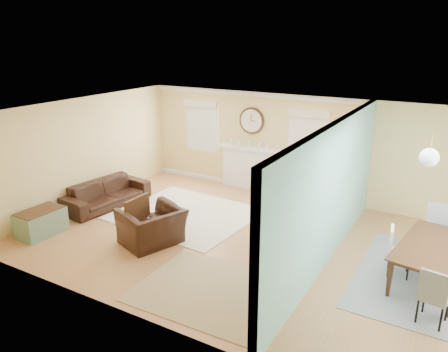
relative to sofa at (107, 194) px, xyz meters
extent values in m
plane|color=#AF7449|center=(3.93, -0.04, -0.31)|extent=(9.00, 9.00, 0.00)
cube|color=#E9CD81|center=(3.93, 2.96, 0.99)|extent=(9.00, 0.02, 2.60)
cube|color=#E9CD81|center=(3.93, -3.04, 0.99)|extent=(9.00, 0.02, 2.60)
cube|color=#E9CD81|center=(-0.57, -0.04, 0.99)|extent=(0.02, 6.00, 2.60)
cube|color=white|center=(3.93, -0.04, 2.29)|extent=(9.00, 6.00, 0.02)
cube|color=#E9CD81|center=(5.43, 1.36, 0.99)|extent=(0.12, 3.20, 2.60)
cube|color=#E9CD81|center=(5.43, -2.54, 0.99)|extent=(0.12, 1.00, 2.60)
cube|color=#E9CD81|center=(5.43, -1.14, 2.09)|extent=(0.12, 1.80, 0.40)
cube|color=white|center=(5.36, -0.24, 0.79)|extent=(0.04, 0.12, 2.20)
cube|color=white|center=(5.36, -2.04, 0.79)|extent=(0.04, 0.12, 2.20)
cube|color=white|center=(5.36, -1.14, 1.89)|extent=(0.04, 1.92, 0.12)
cube|color=#81C6C7|center=(5.50, -0.04, 0.99)|extent=(0.02, 6.00, 2.60)
cube|color=white|center=(2.43, 2.84, 0.24)|extent=(1.50, 0.24, 1.10)
cube|color=white|center=(2.43, 2.81, 0.82)|extent=(1.70, 0.30, 0.08)
cube|color=black|center=(2.43, 2.94, 0.19)|extent=(0.85, 0.02, 0.75)
cube|color=gold|center=(2.43, 2.83, 0.11)|extent=(0.85, 0.02, 0.62)
cylinder|color=#402211|center=(2.43, 2.93, 1.54)|extent=(0.70, 0.06, 0.70)
cylinder|color=silver|center=(2.43, 2.90, 1.54)|extent=(0.60, 0.01, 0.60)
cube|color=black|center=(2.43, 2.89, 1.64)|extent=(0.02, 0.01, 0.20)
cube|color=black|center=(2.49, 2.89, 1.54)|extent=(0.12, 0.01, 0.02)
cube|color=white|center=(0.88, 2.94, 1.24)|extent=(0.90, 0.03, 1.30)
cube|color=white|center=(0.88, 2.91, 1.24)|extent=(1.00, 0.04, 1.40)
cube|color=beige|center=(0.88, 2.87, 1.87)|extent=(1.05, 0.10, 0.18)
cube|color=white|center=(3.98, 2.94, 1.24)|extent=(0.90, 0.03, 1.30)
cube|color=white|center=(3.98, 2.91, 1.24)|extent=(1.00, 0.04, 1.40)
cube|color=beige|center=(3.98, 2.87, 1.87)|extent=(1.05, 0.10, 0.18)
cylinder|color=gold|center=(6.93, -0.04, 2.14)|extent=(0.02, 0.02, 0.30)
sphere|color=white|center=(6.93, -0.04, 1.89)|extent=(0.30, 0.30, 0.30)
cube|color=beige|center=(1.96, 0.50, -0.31)|extent=(3.18, 2.80, 0.02)
cube|color=tan|center=(4.15, -1.91, -0.31)|extent=(2.41, 1.99, 0.01)
cube|color=gray|center=(7.27, 0.16, -0.31)|extent=(2.44, 3.05, 0.01)
imported|color=black|center=(0.00, 0.00, 0.00)|extent=(1.10, 2.24, 0.63)
imported|color=black|center=(2.24, -1.05, 0.06)|extent=(1.34, 1.42, 0.74)
imported|color=#0A7D45|center=(4.52, 2.11, 0.01)|extent=(0.95, 0.96, 0.65)
cube|color=gray|center=(-0.05, -1.86, -0.05)|extent=(0.60, 0.96, 0.52)
cube|color=#402211|center=(-0.05, -1.86, 0.22)|extent=(0.57, 0.91, 0.02)
cube|color=#9B663E|center=(5.07, 1.69, 0.09)|extent=(0.48, 1.44, 0.80)
cube|color=#402211|center=(4.83, 1.26, 0.24)|extent=(0.01, 0.38, 0.22)
cube|color=#402211|center=(4.83, 1.26, -0.03)|extent=(0.01, 0.38, 0.22)
cube|color=#402211|center=(4.83, 1.69, 0.24)|extent=(0.01, 0.38, 0.22)
cube|color=#402211|center=(4.83, 1.69, -0.03)|extent=(0.01, 0.38, 0.22)
cube|color=#402211|center=(4.83, 2.12, 0.24)|extent=(0.01, 0.38, 0.22)
cube|color=#402211|center=(4.83, 2.12, -0.03)|extent=(0.01, 0.38, 0.22)
imported|color=black|center=(5.05, 1.69, 0.79)|extent=(0.27, 1.08, 0.62)
cylinder|color=white|center=(5.07, 0.60, -0.05)|extent=(0.36, 0.36, 0.53)
imported|color=#337F33|center=(5.07, 0.60, 0.41)|extent=(0.46, 0.46, 0.39)
imported|color=#402211|center=(7.27, 0.16, 0.03)|extent=(1.34, 2.07, 0.68)
cube|color=gray|center=(7.18, 1.16, 0.17)|extent=(0.48, 0.48, 0.05)
cube|color=gray|center=(7.18, 1.16, 0.44)|extent=(0.45, 0.08, 0.54)
cylinder|color=black|center=(7.35, 1.35, -0.09)|extent=(0.03, 0.03, 0.45)
cylinder|color=black|center=(7.37, 0.99, -0.09)|extent=(0.03, 0.03, 0.45)
cylinder|color=black|center=(6.99, 1.33, -0.09)|extent=(0.03, 0.03, 0.45)
cylinder|color=black|center=(7.01, 0.97, -0.09)|extent=(0.03, 0.03, 0.45)
cube|color=gray|center=(7.34, -1.01, 0.11)|extent=(0.46, 0.46, 0.05)
cube|color=gray|center=(7.34, -1.01, 0.35)|extent=(0.40, 0.12, 0.47)
cylinder|color=black|center=(7.15, -1.14, -0.12)|extent=(0.03, 0.03, 0.40)
cylinder|color=black|center=(7.21, -0.82, -0.12)|extent=(0.03, 0.03, 0.40)
cylinder|color=black|center=(7.47, -1.20, -0.12)|extent=(0.03, 0.03, 0.40)
cylinder|color=black|center=(7.53, -0.88, -0.12)|extent=(0.03, 0.03, 0.40)
cube|color=white|center=(6.69, 0.14, 0.10)|extent=(0.43, 0.43, 0.05)
cube|color=white|center=(6.69, 0.14, 0.33)|extent=(0.10, 0.39, 0.46)
cylinder|color=black|center=(6.52, 0.27, -0.12)|extent=(0.03, 0.03, 0.38)
cylinder|color=black|center=(6.82, 0.32, -0.12)|extent=(0.03, 0.03, 0.38)
cylinder|color=black|center=(6.56, -0.04, -0.12)|extent=(0.03, 0.03, 0.38)
cylinder|color=black|center=(6.87, 0.01, -0.12)|extent=(0.03, 0.03, 0.38)
camera|label=1|loc=(7.42, -7.18, 3.69)|focal=35.00mm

